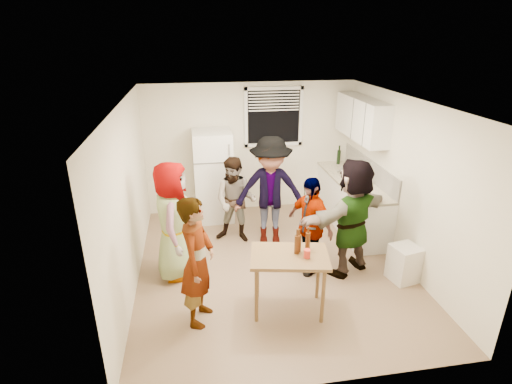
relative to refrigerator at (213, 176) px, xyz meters
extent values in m
cube|color=white|center=(0.00, 0.00, 0.00)|extent=(0.70, 0.70, 1.70)
cube|color=white|center=(2.45, -0.73, -0.42)|extent=(0.60, 2.20, 0.86)
cube|color=beige|center=(2.45, -0.73, 0.03)|extent=(0.64, 2.22, 0.04)
cube|color=beige|center=(2.74, -0.73, 0.23)|extent=(0.03, 2.20, 0.36)
cube|color=white|center=(2.58, -0.53, 1.10)|extent=(0.34, 1.60, 0.70)
cylinder|color=white|center=(2.43, -1.04, 0.05)|extent=(0.13, 0.13, 0.29)
cylinder|color=black|center=(2.50, 0.18, 0.05)|extent=(0.07, 0.07, 0.28)
cylinder|color=#47230C|center=(2.35, -0.94, 0.05)|extent=(0.05, 0.05, 0.21)
cylinder|color=#2423C1|center=(2.20, -1.41, 0.05)|extent=(0.09, 0.09, 0.12)
cube|color=gold|center=(2.67, -0.21, 0.12)|extent=(0.02, 0.17, 0.14)
cube|color=silver|center=(2.55, -2.53, -0.60)|extent=(0.44, 0.44, 0.54)
cylinder|color=#47230C|center=(0.84, -2.88, -0.04)|extent=(0.06, 0.06, 0.24)
cylinder|color=red|center=(0.94, -3.00, -0.04)|extent=(0.08, 0.08, 0.11)
imported|color=gray|center=(-0.68, -1.87, -0.85)|extent=(1.82, 1.01, 0.56)
imported|color=#141933|center=(-0.38, -2.91, -0.85)|extent=(1.76, 1.08, 0.40)
imported|color=brown|center=(0.30, -0.96, -0.85)|extent=(1.19, 1.64, 0.56)
imported|color=#3B3B40|center=(0.87, -1.09, -0.85)|extent=(1.43, 1.99, 0.68)
imported|color=black|center=(1.26, -2.05, -0.85)|extent=(1.72, 1.45, 0.36)
imported|color=#C97044|center=(1.85, -2.17, -0.85)|extent=(2.25, 2.30, 0.52)
camera|label=1|loc=(-0.35, -7.04, 2.52)|focal=28.00mm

